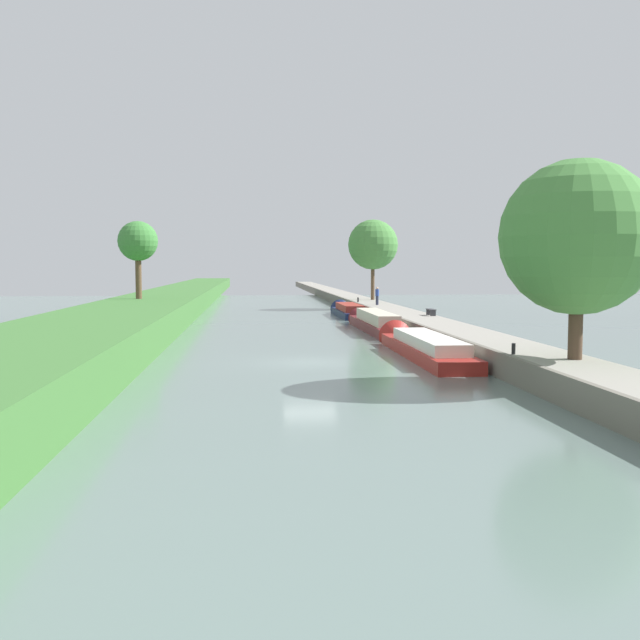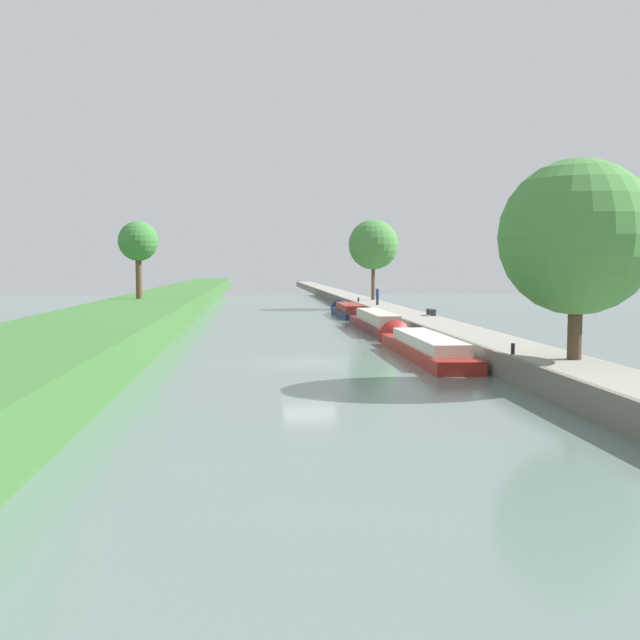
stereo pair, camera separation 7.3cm
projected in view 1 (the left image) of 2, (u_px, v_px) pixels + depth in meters
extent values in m
plane|color=slate|center=(310.00, 362.00, 34.63)|extent=(160.00, 160.00, 0.00)
cube|color=#3D7033|center=(68.00, 346.00, 33.50)|extent=(7.41, 260.00, 1.84)
cube|color=gray|center=(495.00, 350.00, 35.45)|extent=(3.11, 260.00, 1.02)
cube|color=#6B665B|center=(461.00, 350.00, 35.29)|extent=(0.25, 260.00, 1.07)
cube|color=maroon|center=(426.00, 351.00, 36.54)|extent=(2.13, 13.05, 0.61)
cube|color=silver|center=(429.00, 341.00, 35.85)|extent=(1.74, 9.13, 0.57)
cone|color=maroon|center=(397.00, 337.00, 43.65)|extent=(2.02, 1.28, 2.02)
cube|color=maroon|center=(375.00, 326.00, 51.46)|extent=(1.81, 13.70, 0.65)
cube|color=beige|center=(377.00, 317.00, 50.72)|extent=(1.48, 9.59, 0.76)
cone|color=maroon|center=(360.00, 319.00, 58.80)|extent=(1.72, 1.08, 1.72)
cube|color=#141E42|center=(349.00, 313.00, 66.39)|extent=(2.01, 10.70, 0.56)
cube|color=maroon|center=(349.00, 307.00, 65.81)|extent=(1.65, 7.49, 0.59)
cone|color=#141E42|center=(341.00, 309.00, 72.30)|extent=(1.91, 1.21, 1.91)
cylinder|color=#4C3828|center=(576.00, 320.00, 27.79)|extent=(0.54, 0.54, 3.05)
sphere|color=#47843D|center=(578.00, 237.00, 27.56)|extent=(5.94, 5.94, 5.94)
cylinder|color=brown|center=(373.00, 279.00, 76.86)|extent=(0.39, 0.39, 4.38)
sphere|color=#47843D|center=(373.00, 245.00, 76.59)|extent=(5.28, 5.28, 5.28)
cylinder|color=brown|center=(138.00, 275.00, 60.85)|extent=(0.51, 0.51, 3.93)
sphere|color=#3D7F38|center=(138.00, 241.00, 60.63)|extent=(3.34, 3.34, 3.34)
cylinder|color=#282D42|center=(377.00, 300.00, 66.66)|extent=(0.26, 0.26, 0.82)
cylinder|color=#28428E|center=(377.00, 293.00, 66.61)|extent=(0.34, 0.34, 0.62)
sphere|color=tan|center=(377.00, 288.00, 66.58)|extent=(0.22, 0.22, 0.22)
cylinder|color=black|center=(513.00, 349.00, 29.45)|extent=(0.16, 0.16, 0.45)
cylinder|color=black|center=(358.00, 300.00, 72.20)|extent=(0.16, 0.16, 0.45)
cube|color=#333338|center=(433.00, 313.00, 51.89)|extent=(0.40, 0.08, 0.41)
cube|color=#333338|center=(429.00, 312.00, 53.08)|extent=(0.40, 0.08, 0.41)
cube|color=#38383D|center=(431.00, 309.00, 52.46)|extent=(0.44, 1.50, 0.06)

